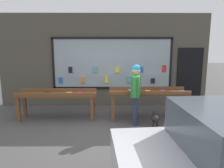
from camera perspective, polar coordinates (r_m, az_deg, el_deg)
name	(u,v)px	position (r m, az deg, el deg)	size (l,w,h in m)	color
ground_plane	(102,129)	(5.95, -2.69, -11.70)	(40.00, 40.00, 0.00)	#474444
shopfront_facade	(105,61)	(7.92, -1.73, 6.05)	(7.47, 0.29, 3.29)	#4C473D
display_table_left	(57,96)	(6.75, -14.23, -3.16)	(2.34, 0.68, 0.87)	brown
display_table_right	(148,95)	(6.65, 9.46, -2.81)	(2.34, 0.70, 0.91)	brown
person_browsing	(136,90)	(6.05, 6.25, -1.54)	(0.32, 0.65, 1.69)	#2D334C
small_dog	(155,118)	(6.05, 11.28, -8.61)	(0.26, 0.53, 0.42)	black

